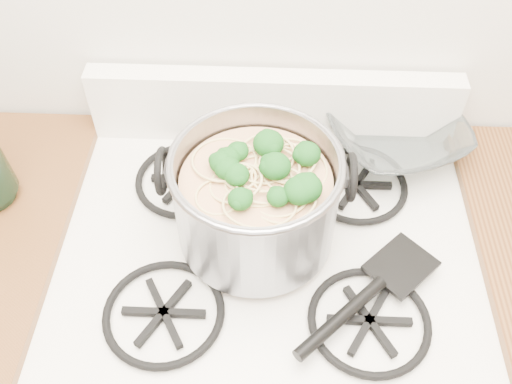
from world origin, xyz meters
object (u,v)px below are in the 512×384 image
at_px(stock_pot, 256,200).
at_px(spatula, 402,263).
at_px(gas_range, 265,358).
at_px(glass_bowl, 394,140).

distance_m(stock_pot, spatula, 0.28).
relative_size(stock_pot, spatula, 1.03).
xyz_separation_m(stock_pot, spatula, (0.26, -0.07, -0.08)).
relative_size(gas_range, spatula, 2.98).
height_order(gas_range, stock_pot, stock_pot).
relative_size(gas_range, stock_pot, 2.89).
bearing_deg(glass_bowl, stock_pot, -139.07).
distance_m(spatula, glass_bowl, 0.31).
bearing_deg(glass_bowl, gas_range, -134.32).
relative_size(spatula, glass_bowl, 2.86).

